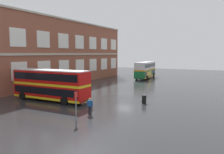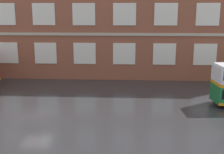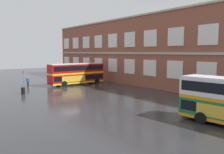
{
  "view_description": "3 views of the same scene",
  "coord_description": "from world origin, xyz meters",
  "px_view_note": "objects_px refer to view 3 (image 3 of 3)",
  "views": [
    {
      "loc": [
        -31.65,
        -14.46,
        6.18
      ],
      "look_at": [
        2.17,
        3.33,
        2.18
      ],
      "focal_mm": 36.08,
      "sensor_mm": 36.0,
      "label": 1
    },
    {
      "loc": [
        8.11,
        -24.24,
        9.17
      ],
      "look_at": [
        6.62,
        2.81,
        2.96
      ],
      "focal_mm": 47.31,
      "sensor_mm": 36.0,
      "label": 2
    },
    {
      "loc": [
        29.45,
        -15.35,
        6.26
      ],
      "look_at": [
        5.45,
        3.32,
        2.93
      ],
      "focal_mm": 36.66,
      "sensor_mm": 36.0,
      "label": 3
    }
  ],
  "objects_px": {
    "station_litter_bin": "(23,91)",
    "bus_stand_flag": "(23,76)",
    "waiting_passenger": "(28,81)",
    "double_decker_near": "(77,73)"
  },
  "relations": [
    {
      "from": "waiting_passenger",
      "to": "station_litter_bin",
      "type": "bearing_deg",
      "value": -22.42
    },
    {
      "from": "waiting_passenger",
      "to": "bus_stand_flag",
      "type": "distance_m",
      "value": 2.48
    },
    {
      "from": "double_decker_near",
      "to": "station_litter_bin",
      "type": "distance_m",
      "value": 12.3
    },
    {
      "from": "bus_stand_flag",
      "to": "station_litter_bin",
      "type": "distance_m",
      "value": 10.43
    },
    {
      "from": "station_litter_bin",
      "to": "waiting_passenger",
      "type": "bearing_deg",
      "value": 157.58
    },
    {
      "from": "double_decker_near",
      "to": "waiting_passenger",
      "type": "xyz_separation_m",
      "value": [
        -3.35,
        -8.34,
        -1.22
      ]
    },
    {
      "from": "waiting_passenger",
      "to": "station_litter_bin",
      "type": "height_order",
      "value": "waiting_passenger"
    },
    {
      "from": "waiting_passenger",
      "to": "station_litter_bin",
      "type": "relative_size",
      "value": 1.65
    },
    {
      "from": "station_litter_bin",
      "to": "bus_stand_flag",
      "type": "bearing_deg",
      "value": 162.86
    },
    {
      "from": "double_decker_near",
      "to": "bus_stand_flag",
      "type": "relative_size",
      "value": 4.08
    }
  ]
}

